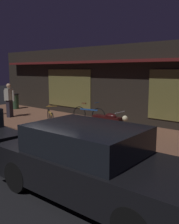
% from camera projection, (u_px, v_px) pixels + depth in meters
% --- Properties ---
extents(ground_plane, '(60.00, 60.00, 0.00)m').
position_uv_depth(ground_plane, '(26.00, 149.00, 8.09)').
color(ground_plane, black).
extents(sidewalk_slab, '(18.00, 4.00, 0.15)m').
position_uv_depth(sidewalk_slab, '(88.00, 130.00, 10.30)').
color(sidewalk_slab, brown).
rests_on(sidewalk_slab, ground_plane).
extents(storefront_building, '(18.00, 3.30, 3.60)m').
position_uv_depth(storefront_building, '(134.00, 84.00, 12.53)').
color(storefront_building, black).
rests_on(storefront_building, ground_plane).
extents(motorcycle, '(1.70, 0.55, 0.97)m').
position_uv_depth(motorcycle, '(108.00, 124.00, 8.73)').
color(motorcycle, black).
rests_on(motorcycle, sidewalk_slab).
extents(bicycle_parked, '(1.63, 0.48, 0.91)m').
position_uv_depth(bicycle_parked, '(89.00, 114.00, 11.53)').
color(bicycle_parked, black).
rests_on(bicycle_parked, sidewalk_slab).
extents(bicycle_extra, '(1.43, 0.91, 0.91)m').
position_uv_depth(bicycle_extra, '(50.00, 118.00, 10.59)').
color(bicycle_extra, black).
rests_on(bicycle_extra, sidewalk_slab).
extents(person_photographer, '(0.61, 0.43, 1.67)m').
position_uv_depth(person_photographer, '(9.00, 100.00, 12.53)').
color(person_photographer, '#28232D').
rests_on(person_photographer, sidewalk_slab).
extents(trash_bin, '(0.48, 0.48, 0.93)m').
position_uv_depth(trash_bin, '(15.00, 101.00, 15.26)').
color(trash_bin, '#2D4C33').
rests_on(trash_bin, sidewalk_slab).
extents(parked_car_across, '(4.17, 1.92, 1.42)m').
position_uv_depth(parked_car_across, '(90.00, 162.00, 4.97)').
color(parked_car_across, black).
rests_on(parked_car_across, ground_plane).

